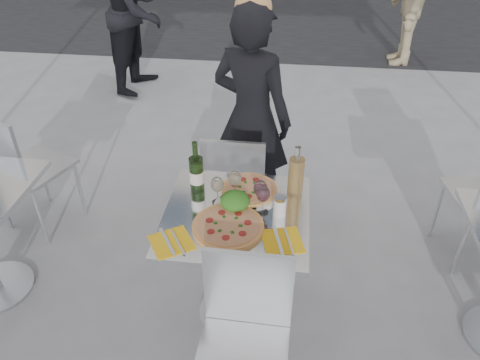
# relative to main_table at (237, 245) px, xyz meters

# --- Properties ---
(ground) EXTENTS (80.00, 80.00, 0.00)m
(ground) POSITION_rel_main_table_xyz_m (0.00, 0.00, -0.54)
(ground) COLOR slate
(street_asphalt) EXTENTS (24.00, 5.00, 0.00)m
(street_asphalt) POSITION_rel_main_table_xyz_m (0.00, 6.50, -0.54)
(street_asphalt) COLOR black
(street_asphalt) RESTS_ON ground
(main_table) EXTENTS (0.72, 0.72, 0.75)m
(main_table) POSITION_rel_main_table_xyz_m (0.00, 0.00, 0.00)
(main_table) COLOR #B7BABF
(main_table) RESTS_ON ground
(chair_far) EXTENTS (0.39, 0.40, 0.85)m
(chair_far) POSITION_rel_main_table_xyz_m (-0.09, 0.63, -0.03)
(chair_far) COLOR silver
(chair_far) RESTS_ON ground
(chair_near) EXTENTS (0.41, 0.42, 0.87)m
(chair_near) POSITION_rel_main_table_xyz_m (0.10, -0.50, -0.02)
(chair_near) COLOR silver
(chair_near) RESTS_ON ground
(side_chair_lfar) EXTENTS (0.56, 0.56, 0.94)m
(side_chair_lfar) POSITION_rel_main_table_xyz_m (-1.51, 0.57, 0.02)
(side_chair_lfar) COLOR silver
(side_chair_lfar) RESTS_ON ground
(woman_diner) EXTENTS (0.66, 0.56, 1.55)m
(woman_diner) POSITION_rel_main_table_xyz_m (-0.02, 0.98, 0.24)
(woman_diner) COLOR black
(woman_diner) RESTS_ON ground
(pedestrian_a) EXTENTS (0.77, 0.92, 1.71)m
(pedestrian_a) POSITION_rel_main_table_xyz_m (-1.47, 3.12, 0.32)
(pedestrian_a) COLOR black
(pedestrian_a) RESTS_ON ground
(pizza_near) EXTENTS (0.34, 0.34, 0.02)m
(pizza_near) POSITION_rel_main_table_xyz_m (-0.03, -0.11, 0.22)
(pizza_near) COLOR #DFA957
(pizza_near) RESTS_ON main_table
(pizza_far) EXTENTS (0.33, 0.33, 0.03)m
(pizza_far) POSITION_rel_main_table_xyz_m (0.04, 0.18, 0.23)
(pizza_far) COLOR white
(pizza_far) RESTS_ON main_table
(salad_plate) EXTENTS (0.22, 0.22, 0.09)m
(salad_plate) POSITION_rel_main_table_xyz_m (-0.01, 0.05, 0.25)
(salad_plate) COLOR white
(salad_plate) RESTS_ON main_table
(wine_bottle) EXTENTS (0.08, 0.08, 0.29)m
(wine_bottle) POSITION_rel_main_table_xyz_m (-0.23, 0.17, 0.32)
(wine_bottle) COLOR #2C4F1D
(wine_bottle) RESTS_ON main_table
(carafe) EXTENTS (0.08, 0.08, 0.29)m
(carafe) POSITION_rel_main_table_xyz_m (0.28, 0.19, 0.33)
(carafe) COLOR tan
(carafe) RESTS_ON main_table
(sugar_shaker) EXTENTS (0.06, 0.06, 0.11)m
(sugar_shaker) POSITION_rel_main_table_xyz_m (0.21, 0.02, 0.26)
(sugar_shaker) COLOR white
(sugar_shaker) RESTS_ON main_table
(wineglass_white_a) EXTENTS (0.07, 0.07, 0.16)m
(wineglass_white_a) POSITION_rel_main_table_xyz_m (-0.11, 0.08, 0.32)
(wineglass_white_a) COLOR white
(wineglass_white_a) RESTS_ON main_table
(wineglass_white_b) EXTENTS (0.07, 0.07, 0.16)m
(wineglass_white_b) POSITION_rel_main_table_xyz_m (-0.03, 0.14, 0.32)
(wineglass_white_b) COLOR white
(wineglass_white_b) RESTS_ON main_table
(wineglass_red_a) EXTENTS (0.07, 0.07, 0.16)m
(wineglass_red_a) POSITION_rel_main_table_xyz_m (0.13, 0.03, 0.32)
(wineglass_red_a) COLOR white
(wineglass_red_a) RESTS_ON main_table
(wineglass_red_b) EXTENTS (0.07, 0.07, 0.16)m
(wineglass_red_b) POSITION_rel_main_table_xyz_m (0.11, 0.07, 0.32)
(wineglass_red_b) COLOR white
(wineglass_red_b) RESTS_ON main_table
(napkin_left) EXTENTS (0.25, 0.25, 0.01)m
(napkin_left) POSITION_rel_main_table_xyz_m (-0.27, -0.24, 0.21)
(napkin_left) COLOR yellow
(napkin_left) RESTS_ON main_table
(napkin_right) EXTENTS (0.22, 0.22, 0.01)m
(napkin_right) POSITION_rel_main_table_xyz_m (0.24, -0.17, 0.21)
(napkin_right) COLOR yellow
(napkin_right) RESTS_ON main_table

